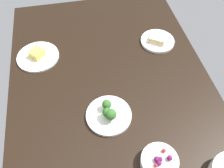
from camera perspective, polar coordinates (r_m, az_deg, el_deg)
The scene contains 5 objects.
dining_table at distance 118.59cm, azimuth 0.00°, elevation -1.17°, with size 149.02×99.31×4.00cm, color black.
plate_broccoli at distance 106.00cm, azimuth -0.76°, elevation -7.18°, with size 20.29×20.29×7.97cm.
bowl_berries at distance 98.46cm, azimuth 11.19°, elevation -17.67°, with size 14.65×14.65×6.42cm.
plate_cheese at distance 134.77cm, azimuth -17.26°, elevation 6.41°, with size 22.28×22.28×4.92cm.
plate_sandwich at distance 139.48cm, azimuth 10.81°, elevation 10.23°, with size 18.88×18.88×4.67cm.
Camera 1 is at (-68.29, 13.62, 97.99)cm, focal length 38.38 mm.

